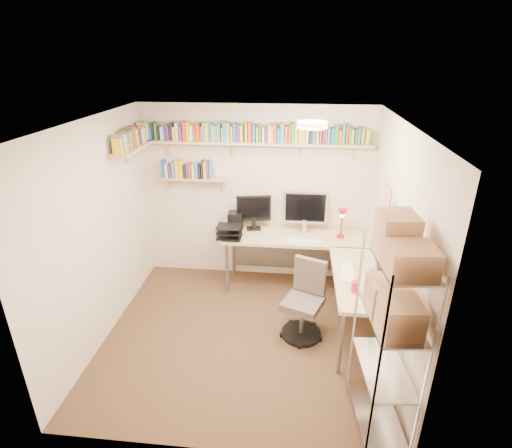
# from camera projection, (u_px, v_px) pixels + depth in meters

# --- Properties ---
(ground) EXTENTS (3.20, 3.20, 0.00)m
(ground) POSITION_uv_depth(u_px,v_px,m) (242.00, 335.00, 4.76)
(ground) COLOR #452B1D
(ground) RESTS_ON ground
(room_shell) EXTENTS (3.24, 3.04, 2.52)m
(room_shell) POSITION_uv_depth(u_px,v_px,m) (241.00, 216.00, 4.15)
(room_shell) COLOR beige
(room_shell) RESTS_ON ground
(wall_shelves) EXTENTS (3.12, 1.09, 0.80)m
(wall_shelves) POSITION_uv_depth(u_px,v_px,m) (221.00, 143.00, 5.18)
(wall_shelves) COLOR tan
(wall_shelves) RESTS_ON ground
(corner_desk) EXTENTS (2.14, 2.05, 1.39)m
(corner_desk) POSITION_uv_depth(u_px,v_px,m) (304.00, 245.00, 5.22)
(corner_desk) COLOR beige
(corner_desk) RESTS_ON ground
(office_chair) EXTENTS (0.54, 0.55, 0.94)m
(office_chair) POSITION_uv_depth(u_px,v_px,m) (304.00, 305.00, 4.66)
(office_chair) COLOR black
(office_chair) RESTS_ON ground
(wire_rack) EXTENTS (0.45, 0.81, 2.00)m
(wire_rack) POSITION_uv_depth(u_px,v_px,m) (395.00, 290.00, 3.07)
(wire_rack) COLOR silver
(wire_rack) RESTS_ON ground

